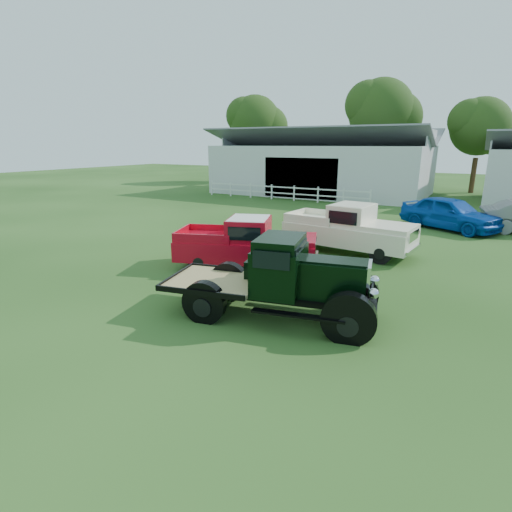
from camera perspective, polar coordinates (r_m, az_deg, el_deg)
The scene contains 10 objects.
ground at distance 11.75m, azimuth -3.76°, elevation -6.19°, with size 120.00×120.00×0.00m, color #1D3F11.
shed_left at distance 37.46m, azimuth 9.45°, elevation 13.13°, with size 18.80×10.20×5.60m, color silver, non-canonical shape.
fence_rail at distance 32.51m, azimuth 3.85°, elevation 9.04°, with size 14.20×0.16×1.20m, color white, non-canonical shape.
tree_a at distance 48.47m, azimuth -0.15°, elevation 16.79°, with size 6.30×6.30×10.50m, color #284D12, non-canonical shape.
tree_b at distance 44.25m, azimuth 17.23°, elevation 16.86°, with size 6.90×6.90×11.50m, color #284D12, non-canonical shape.
tree_c at distance 42.09m, azimuth 29.13°, elevation 14.01°, with size 5.40×5.40×9.00m, color #284D12, non-canonical shape.
vintage_flatbed at distance 10.24m, azimuth 2.82°, elevation -3.09°, with size 5.45×2.16×2.16m, color black, non-canonical shape.
red_pickup at distance 14.37m, azimuth -1.41°, elevation 1.89°, with size 5.16×1.98×1.88m, color red, non-canonical shape.
white_pickup at distance 16.94m, azimuth 13.06°, elevation 3.80°, with size 5.41×2.10×1.99m, color #F5EBCA, non-canonical shape.
misc_car_blue at distance 23.40m, azimuth 25.92°, elevation 5.53°, with size 2.04×5.08×1.73m, color #0741A7.
Camera 1 is at (6.04, -9.08, 4.39)m, focal length 28.00 mm.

